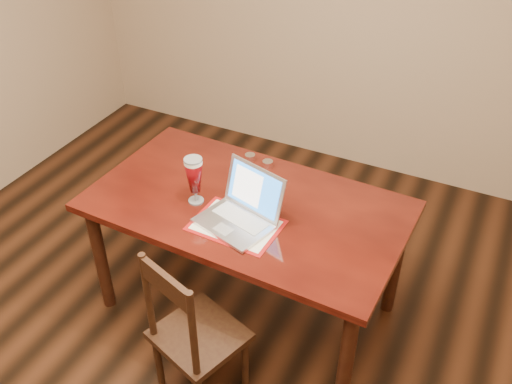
% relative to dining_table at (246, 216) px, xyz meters
% --- Properties ---
extents(room_shell, '(4.51, 5.01, 2.71)m').
position_rel_dining_table_xyz_m(room_shell, '(-0.01, -0.67, 1.07)').
color(room_shell, tan).
rests_on(room_shell, ground).
extents(dining_table, '(1.70, 1.00, 1.04)m').
position_rel_dining_table_xyz_m(dining_table, '(0.00, 0.00, 0.00)').
color(dining_table, '#4E120A').
rests_on(dining_table, ground).
extents(dining_chair, '(0.49, 0.48, 0.93)m').
position_rel_dining_table_xyz_m(dining_chair, '(0.04, -0.64, -0.26)').
color(dining_chair, black).
rests_on(dining_chair, ground).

